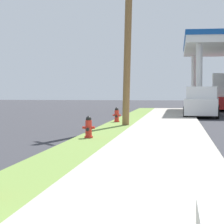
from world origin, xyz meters
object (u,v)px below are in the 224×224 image
utility_pole_midground (128,22)px  truck_red_on_apron (224,93)px  fire_hydrant_third (117,116)px  truck_white_at_forecourt (203,103)px  fire_hydrant_second (89,128)px

utility_pole_midground → truck_red_on_apron: size_ratio=1.43×
fire_hydrant_third → utility_pole_midground: size_ratio=0.08×
truck_red_on_apron → truck_white_at_forecourt: bearing=-103.1°
truck_white_at_forecourt → truck_red_on_apron: truck_red_on_apron is taller
utility_pole_midground → fire_hydrant_second: bearing=-96.9°
fire_hydrant_second → fire_hydrant_third: same height
fire_hydrant_second → fire_hydrant_third: 8.11m
fire_hydrant_third → utility_pole_midground: utility_pole_midground is taller
truck_white_at_forecourt → truck_red_on_apron: bearing=76.9°
truck_white_at_forecourt → truck_red_on_apron: 10.18m
fire_hydrant_second → utility_pole_midground: bearing=83.1°
utility_pole_midground → truck_red_on_apron: (6.15, 19.26, -3.37)m
fire_hydrant_second → utility_pole_midground: utility_pole_midground is taller
fire_hydrant_second → truck_red_on_apron: (6.86, 25.17, 1.04)m
utility_pole_midground → truck_red_on_apron: utility_pole_midground is taller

